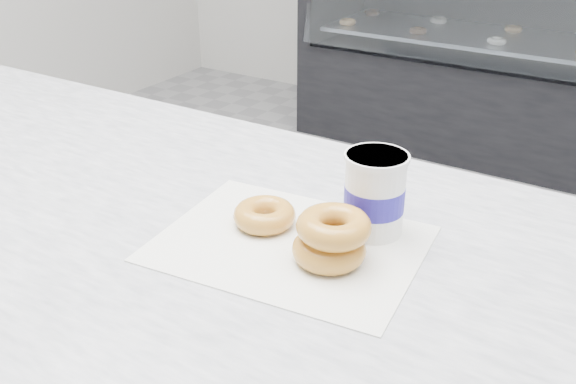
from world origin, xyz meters
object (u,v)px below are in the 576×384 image
at_px(donut_stack, 331,238).
at_px(coffee_cup, 374,194).
at_px(display_case, 544,62).
at_px(donut_single, 265,215).

bearing_deg(donut_stack, coffee_cup, 82.60).
bearing_deg(display_case, coffee_cup, -84.06).
bearing_deg(donut_single, donut_stack, -14.48).
relative_size(display_case, coffee_cup, 20.87).
relative_size(donut_single, coffee_cup, 0.76).
distance_m(donut_single, donut_stack, 0.13).
xyz_separation_m(display_case, donut_single, (0.14, -2.66, 0.43)).
relative_size(display_case, donut_stack, 20.94).
relative_size(donut_stack, coffee_cup, 1.00).
xyz_separation_m(donut_single, donut_stack, (0.12, -0.03, 0.02)).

